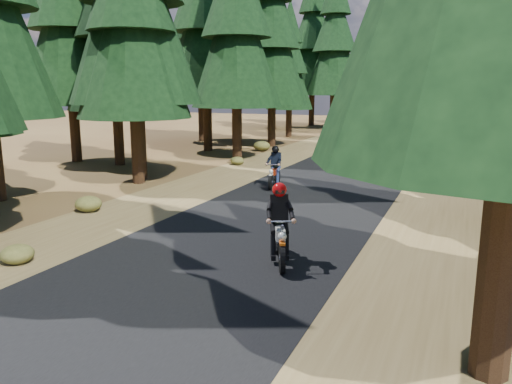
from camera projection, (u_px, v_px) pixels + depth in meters
ground at (232, 247)px, 12.35m from camera, size 120.00×120.00×0.00m
road at (296, 204)px, 16.85m from camera, size 6.00×100.00×0.01m
shoulder_l at (179, 193)px, 18.61m from camera, size 3.20×100.00×0.01m
shoulder_r at (441, 218)px, 15.10m from camera, size 3.20×100.00×0.01m
pine_forest at (383, 19)px, 29.72m from camera, size 34.59×55.08×16.32m
understory_shrubs at (362, 189)px, 18.12m from camera, size 14.39×30.05×0.62m
rider_lead at (280, 237)px, 11.09m from camera, size 1.39×2.08×1.80m
rider_follow at (274, 174)px, 19.59m from camera, size 0.81×1.89×1.63m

